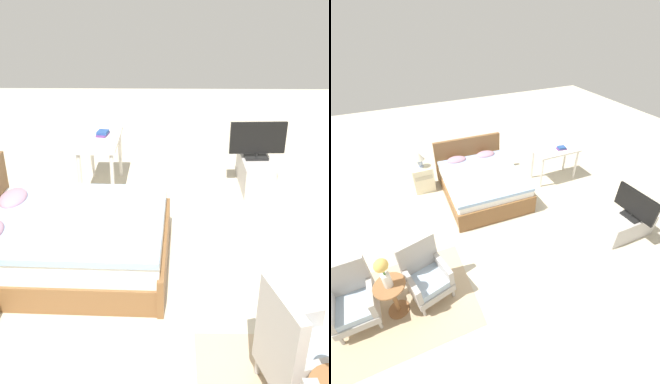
{
  "view_description": "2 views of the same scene",
  "coord_description": "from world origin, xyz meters",
  "views": [
    {
      "loc": [
        -3.71,
        0.07,
        2.82
      ],
      "look_at": [
        0.24,
        0.13,
        0.85
      ],
      "focal_mm": 42.0,
      "sensor_mm": 36.0,
      "label": 1
    },
    {
      "loc": [
        -1.38,
        -3.24,
        3.46
      ],
      "look_at": [
        0.09,
        0.07,
        0.79
      ],
      "focal_mm": 24.0,
      "sensor_mm": 36.0,
      "label": 2
    }
  ],
  "objects": [
    {
      "name": "ground_plane",
      "position": [
        0.0,
        0.0,
        0.0
      ],
      "size": [
        16.0,
        16.0,
        0.0
      ],
      "primitive_type": "plane",
      "color": "beige"
    },
    {
      "name": "vanity_desk",
      "position": [
        2.03,
        1.04,
        0.65
      ],
      "size": [
        1.04,
        0.52,
        0.76
      ],
      "color": "silver",
      "rests_on": "ground_plane"
    },
    {
      "name": "tv_flatscreen",
      "position": [
        2.16,
        -1.12,
        0.7
      ],
      "size": [
        0.21,
        0.77,
        0.53
      ],
      "color": "black",
      "rests_on": "tv_stand"
    },
    {
      "name": "bed",
      "position": [
        0.21,
        1.14,
        0.3
      ],
      "size": [
        1.65,
        2.03,
        0.96
      ],
      "color": "brown",
      "rests_on": "ground_plane"
    },
    {
      "name": "book_stack",
      "position": [
        2.15,
        1.01,
        0.79
      ],
      "size": [
        0.25,
        0.18,
        0.06
      ],
      "color": "#66387A",
      "rests_on": "vanity_desk"
    },
    {
      "name": "tv_stand",
      "position": [
        2.16,
        -1.12,
        0.21
      ],
      "size": [
        0.96,
        0.4,
        0.43
      ],
      "color": "#B7B2AD",
      "rests_on": "ground_plane"
    },
    {
      "name": "armchair_by_window_right",
      "position": [
        -1.38,
        -0.83,
        0.38
      ],
      "size": [
        0.66,
        0.66,
        0.92
      ],
      "color": "#ADA8A3",
      "rests_on": "floor_rug"
    }
  ]
}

